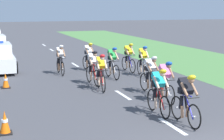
% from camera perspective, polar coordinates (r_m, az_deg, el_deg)
% --- Properties ---
extents(grass_verge, '(7.00, 60.00, 0.01)m').
position_cam_1_polar(grass_verge, '(24.47, 12.79, 1.61)').
color(grass_verge, '#4C7F42').
rests_on(grass_verge, ground).
extents(lane_markings_centre, '(0.14, 29.60, 0.01)m').
position_cam_1_polar(lane_markings_centre, '(19.92, -4.44, -0.02)').
color(lane_markings_centre, white).
rests_on(lane_markings_centre, ground).
extents(cyclist_lead, '(0.42, 1.72, 1.56)m').
position_cam_1_polar(cyclist_lead, '(10.86, 11.47, -4.33)').
color(cyclist_lead, black).
rests_on(cyclist_lead, ground).
extents(cyclist_second, '(0.42, 1.72, 1.56)m').
position_cam_1_polar(cyclist_second, '(11.67, 7.30, -3.21)').
color(cyclist_second, black).
rests_on(cyclist_second, ground).
extents(cyclist_third, '(0.44, 1.72, 1.56)m').
position_cam_1_polar(cyclist_third, '(13.24, 8.32, -1.68)').
color(cyclist_third, black).
rests_on(cyclist_third, ground).
extents(cyclist_fourth, '(0.43, 1.72, 1.56)m').
position_cam_1_polar(cyclist_fourth, '(14.54, 6.03, -0.60)').
color(cyclist_fourth, black).
rests_on(cyclist_fourth, ground).
extents(cyclist_fifth, '(0.45, 1.72, 1.56)m').
position_cam_1_polar(cyclist_fifth, '(15.04, -1.73, -0.20)').
color(cyclist_fifth, black).
rests_on(cyclist_fifth, ground).
extents(cyclist_sixth, '(0.43, 1.72, 1.56)m').
position_cam_1_polar(cyclist_sixth, '(16.18, -3.01, 0.51)').
color(cyclist_sixth, black).
rests_on(cyclist_sixth, ground).
extents(cyclist_seventh, '(0.44, 1.72, 1.56)m').
position_cam_1_polar(cyclist_seventh, '(17.53, 0.05, 1.25)').
color(cyclist_seventh, black).
rests_on(cyclist_seventh, ground).
extents(cyclist_eighth, '(0.43, 1.72, 1.56)m').
position_cam_1_polar(cyclist_eighth, '(19.41, 2.62, 2.07)').
color(cyclist_eighth, black).
rests_on(cyclist_eighth, ground).
extents(cyclist_ninth, '(0.44, 1.72, 1.56)m').
position_cam_1_polar(cyclist_ninth, '(18.15, 4.86, 1.51)').
color(cyclist_ninth, black).
rests_on(cyclist_ninth, ground).
extents(cyclist_tenth, '(0.42, 1.72, 1.56)m').
position_cam_1_polar(cyclist_tenth, '(18.77, -8.07, 1.72)').
color(cyclist_tenth, black).
rests_on(cyclist_tenth, ground).
extents(cyclist_eleventh, '(0.45, 1.72, 1.56)m').
position_cam_1_polar(cyclist_eleventh, '(19.69, -3.66, 2.18)').
color(cyclist_eleventh, black).
rests_on(cyclist_eleventh, ground).
extents(traffic_cone_near, '(0.36, 0.36, 0.64)m').
position_cam_1_polar(traffic_cone_near, '(16.12, -16.27, -1.63)').
color(traffic_cone_near, black).
rests_on(traffic_cone_near, ground).
extents(traffic_cone_mid, '(0.36, 0.36, 0.64)m').
position_cam_1_polar(traffic_cone_mid, '(10.39, -16.38, -7.91)').
color(traffic_cone_mid, black).
rests_on(traffic_cone_mid, ground).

